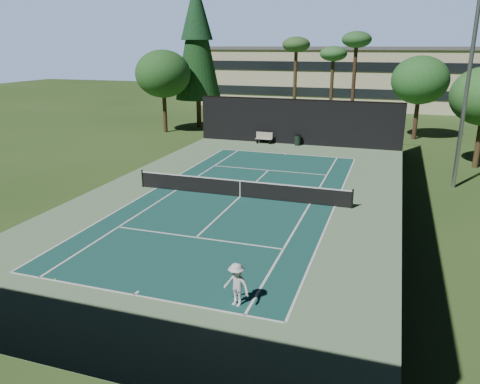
# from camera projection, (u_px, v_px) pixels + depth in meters

# --- Properties ---
(ground) EXTENTS (160.00, 160.00, 0.00)m
(ground) POSITION_uv_depth(u_px,v_px,m) (240.00, 197.00, 27.31)
(ground) COLOR #2E4E1D
(ground) RESTS_ON ground
(apron_slab) EXTENTS (18.00, 32.00, 0.01)m
(apron_slab) POSITION_uv_depth(u_px,v_px,m) (240.00, 197.00, 27.31)
(apron_slab) COLOR #6A8D63
(apron_slab) RESTS_ON ground
(court_surface) EXTENTS (10.97, 23.77, 0.01)m
(court_surface) POSITION_uv_depth(u_px,v_px,m) (240.00, 197.00, 27.30)
(court_surface) COLOR #184D46
(court_surface) RESTS_ON ground
(court_lines) EXTENTS (11.07, 23.87, 0.01)m
(court_lines) POSITION_uv_depth(u_px,v_px,m) (240.00, 197.00, 27.30)
(court_lines) COLOR white
(court_lines) RESTS_ON ground
(tennis_net) EXTENTS (12.90, 0.10, 1.10)m
(tennis_net) POSITION_uv_depth(u_px,v_px,m) (240.00, 188.00, 27.14)
(tennis_net) COLOR black
(tennis_net) RESTS_ON ground
(fence) EXTENTS (18.04, 32.05, 4.03)m
(fence) POSITION_uv_depth(u_px,v_px,m) (240.00, 163.00, 26.76)
(fence) COLOR black
(fence) RESTS_ON ground
(player) EXTENTS (1.13, 0.84, 1.56)m
(player) POSITION_uv_depth(u_px,v_px,m) (236.00, 285.00, 15.71)
(player) COLOR silver
(player) RESTS_ON ground
(tennis_ball_a) EXTENTS (0.06, 0.06, 0.06)m
(tennis_ball_a) POSITION_uv_depth(u_px,v_px,m) (55.00, 279.00, 17.64)
(tennis_ball_a) COLOR #DEED35
(tennis_ball_a) RESTS_ON ground
(tennis_ball_b) EXTENTS (0.06, 0.06, 0.06)m
(tennis_ball_b) POSITION_uv_depth(u_px,v_px,m) (200.00, 182.00, 30.24)
(tennis_ball_b) COLOR yellow
(tennis_ball_b) RESTS_ON ground
(tennis_ball_c) EXTENTS (0.07, 0.07, 0.07)m
(tennis_ball_c) POSITION_uv_depth(u_px,v_px,m) (287.00, 191.00, 28.30)
(tennis_ball_c) COLOR #C3E434
(tennis_ball_c) RESTS_ON ground
(tennis_ball_d) EXTENTS (0.07, 0.07, 0.07)m
(tennis_ball_d) POSITION_uv_depth(u_px,v_px,m) (172.00, 178.00, 31.07)
(tennis_ball_d) COLOR yellow
(tennis_ball_d) RESTS_ON ground
(park_bench) EXTENTS (1.50, 0.45, 1.02)m
(park_bench) POSITION_uv_depth(u_px,v_px,m) (264.00, 138.00, 42.02)
(park_bench) COLOR beige
(park_bench) RESTS_ON ground
(trash_bin) EXTENTS (0.56, 0.56, 0.95)m
(trash_bin) POSITION_uv_depth(u_px,v_px,m) (298.00, 140.00, 41.24)
(trash_bin) COLOR black
(trash_bin) RESTS_ON ground
(pine_tree) EXTENTS (4.80, 4.80, 15.00)m
(pine_tree) POSITION_uv_depth(u_px,v_px,m) (197.00, 34.00, 47.97)
(pine_tree) COLOR #47321E
(pine_tree) RESTS_ON ground
(palm_a) EXTENTS (2.80, 2.80, 9.32)m
(palm_a) POSITION_uv_depth(u_px,v_px,m) (296.00, 48.00, 47.18)
(palm_a) COLOR #4B3720
(palm_a) RESTS_ON ground
(palm_b) EXTENTS (2.80, 2.80, 8.42)m
(palm_b) POSITION_uv_depth(u_px,v_px,m) (333.00, 57.00, 48.18)
(palm_b) COLOR #49321F
(palm_b) RESTS_ON ground
(palm_c) EXTENTS (2.80, 2.80, 9.77)m
(palm_c) POSITION_uv_depth(u_px,v_px,m) (356.00, 44.00, 44.34)
(palm_c) COLOR #402B1B
(palm_c) RESTS_ON ground
(decid_tree_a) EXTENTS (5.12, 5.12, 7.62)m
(decid_tree_a) POSITION_uv_depth(u_px,v_px,m) (420.00, 80.00, 42.58)
(decid_tree_a) COLOR #482C1E
(decid_tree_a) RESTS_ON ground
(decid_tree_c) EXTENTS (5.44, 5.44, 8.09)m
(decid_tree_c) POSITION_uv_depth(u_px,v_px,m) (163.00, 74.00, 46.09)
(decid_tree_c) COLOR #4C3220
(decid_tree_c) RESTS_ON ground
(campus_building) EXTENTS (40.50, 12.50, 8.30)m
(campus_building) POSITION_uv_depth(u_px,v_px,m) (340.00, 76.00, 67.67)
(campus_building) COLOR beige
(campus_building) RESTS_ON ground
(light_pole) EXTENTS (0.90, 0.25, 12.22)m
(light_pole) POSITION_uv_depth(u_px,v_px,m) (468.00, 81.00, 27.19)
(light_pole) COLOR #919499
(light_pole) RESTS_ON ground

